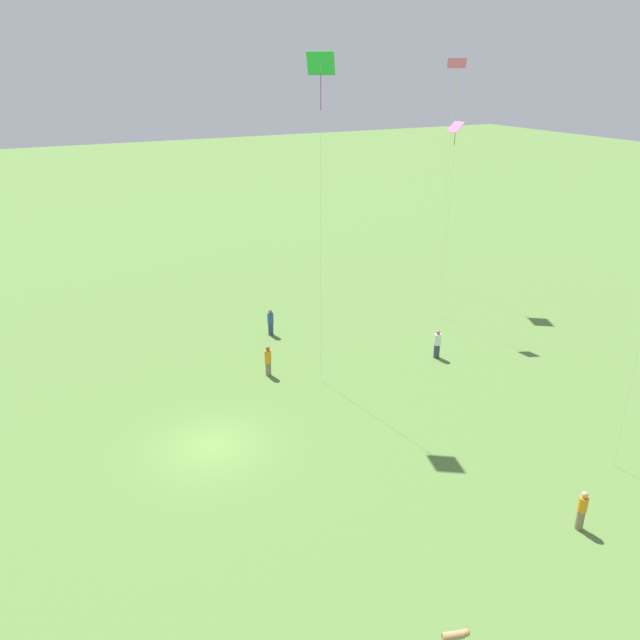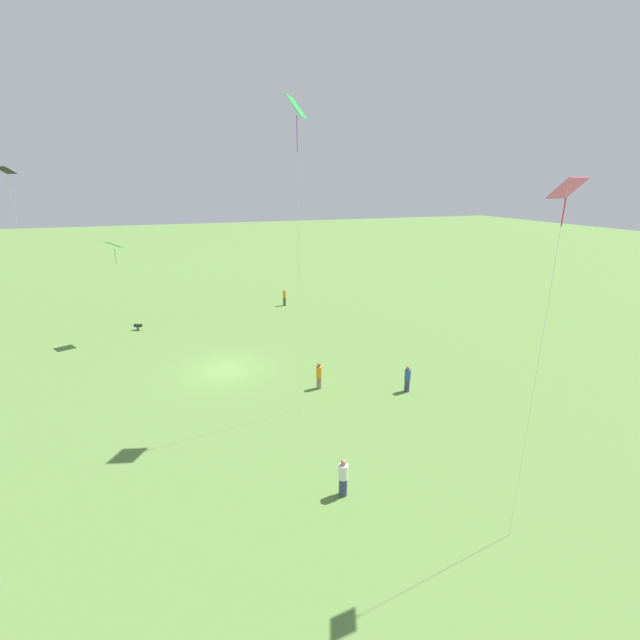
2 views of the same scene
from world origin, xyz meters
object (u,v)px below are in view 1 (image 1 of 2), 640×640
person_1 (268,361)px  kite_2 (456,71)px  person_2 (582,510)px  dog_1 (456,636)px  person_4 (271,322)px  kite_3 (455,137)px  kite_0 (321,76)px  person_0 (437,344)px

person_1 → kite_2: (-17.56, -8.07, 14.45)m
person_1 → kite_2: kite_2 is taller
person_2 → dog_1: person_2 is taller
person_2 → person_4: (3.28, -21.41, 0.04)m
kite_3 → person_4: bearing=-62.6°
person_4 → kite_3: 15.88m
kite_0 → dog_1: 22.52m
kite_3 → dog_1: kite_3 is taller
kite_3 → dog_1: 28.31m
person_2 → kite_2: kite_2 is taller
person_0 → person_4: person_4 is taller
dog_1 → person_4: bearing=-173.2°
person_4 → dog_1: person_4 is taller
kite_2 → person_2: bearing=143.8°
kite_2 → dog_1: kite_2 is taller
person_2 → kite_3: size_ratio=0.13×
kite_3 → person_0: bearing=-0.0°
person_1 → kite_2: bearing=-54.2°
person_0 → person_4: size_ratio=0.99×
person_4 → kite_3: kite_3 is taller
kite_3 → person_2: bearing=16.1°
person_4 → person_0: bearing=55.3°
dog_1 → kite_3: bearing=160.3°
person_0 → kite_0: kite_0 is taller
person_1 → person_2: bearing=-150.3°
kite_3 → kite_2: bearing=-177.3°
person_2 → dog_1: size_ratio=1.93×
person_0 → person_4: bearing=3.4°
person_2 → kite_2: size_ratio=0.10×
kite_0 → kite_3: size_ratio=1.29×
person_1 → person_4: (-2.23, -5.03, -0.01)m
person_1 → kite_0: (-2.25, 1.88, 14.41)m
person_0 → person_2: person_0 is taller
person_4 → dog_1: size_ratio=2.04×
person_0 → person_1: 9.82m
person_1 → dog_1: person_1 is taller
person_2 → person_4: size_ratio=0.94×
person_1 → kite_0: size_ratio=0.11×
kite_0 → person_1: bearing=38.2°
person_0 → person_1: person_1 is taller
person_0 → person_1: (9.54, -2.30, 0.02)m
person_0 → person_2: (4.03, 14.08, -0.02)m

